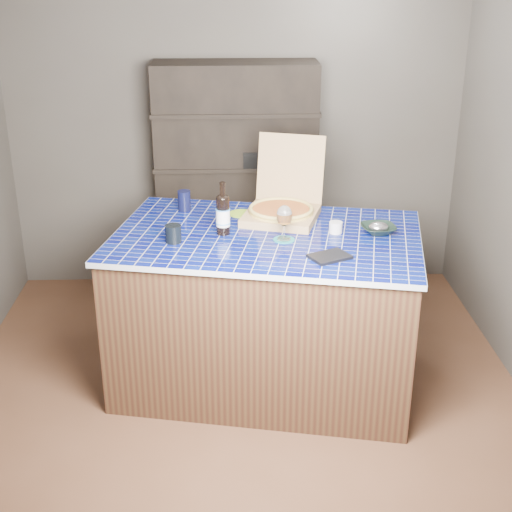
{
  "coord_description": "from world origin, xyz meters",
  "views": [
    {
      "loc": [
        -0.04,
        -3.72,
        2.51
      ],
      "look_at": [
        0.09,
        0.0,
        0.93
      ],
      "focal_mm": 50.0,
      "sensor_mm": 36.0,
      "label": 1
    }
  ],
  "objects_px": {
    "mead_bottle": "(223,214)",
    "bowl": "(378,229)",
    "pizza_box": "(282,208)",
    "wine_glass": "(284,216)",
    "kitchen_island": "(266,309)",
    "dvd_case": "(330,257)"
  },
  "relations": [
    {
      "from": "pizza_box",
      "to": "bowl",
      "type": "xyz_separation_m",
      "value": [
        0.55,
        -0.28,
        -0.04
      ]
    },
    {
      "from": "pizza_box",
      "to": "wine_glass",
      "type": "bearing_deg",
      "value": -75.38
    },
    {
      "from": "mead_bottle",
      "to": "bowl",
      "type": "xyz_separation_m",
      "value": [
        0.92,
        -0.03,
        -0.1
      ]
    },
    {
      "from": "kitchen_island",
      "to": "bowl",
      "type": "relative_size",
      "value": 9.8
    },
    {
      "from": "wine_glass",
      "to": "dvd_case",
      "type": "height_order",
      "value": "wine_glass"
    },
    {
      "from": "kitchen_island",
      "to": "mead_bottle",
      "type": "xyz_separation_m",
      "value": [
        -0.26,
        0.02,
        0.62
      ]
    },
    {
      "from": "mead_bottle",
      "to": "bowl",
      "type": "height_order",
      "value": "mead_bottle"
    },
    {
      "from": "pizza_box",
      "to": "bowl",
      "type": "height_order",
      "value": "pizza_box"
    },
    {
      "from": "pizza_box",
      "to": "dvd_case",
      "type": "bearing_deg",
      "value": -54.85
    },
    {
      "from": "kitchen_island",
      "to": "wine_glass",
      "type": "xyz_separation_m",
      "value": [
        0.1,
        -0.09,
        0.64
      ]
    },
    {
      "from": "kitchen_island",
      "to": "wine_glass",
      "type": "distance_m",
      "value": 0.65
    },
    {
      "from": "bowl",
      "to": "pizza_box",
      "type": "bearing_deg",
      "value": 152.76
    },
    {
      "from": "pizza_box",
      "to": "dvd_case",
      "type": "distance_m",
      "value": 0.68
    },
    {
      "from": "kitchen_island",
      "to": "bowl",
      "type": "xyz_separation_m",
      "value": [
        0.66,
        -0.0,
        0.52
      ]
    },
    {
      "from": "pizza_box",
      "to": "bowl",
      "type": "relative_size",
      "value": 3.11
    },
    {
      "from": "dvd_case",
      "to": "mead_bottle",
      "type": "bearing_deg",
      "value": -150.9
    },
    {
      "from": "mead_bottle",
      "to": "bowl",
      "type": "distance_m",
      "value": 0.92
    },
    {
      "from": "pizza_box",
      "to": "mead_bottle",
      "type": "distance_m",
      "value": 0.45
    },
    {
      "from": "mead_bottle",
      "to": "dvd_case",
      "type": "relative_size",
      "value": 1.51
    },
    {
      "from": "pizza_box",
      "to": "wine_glass",
      "type": "height_order",
      "value": "pizza_box"
    },
    {
      "from": "kitchen_island",
      "to": "bowl",
      "type": "height_order",
      "value": "bowl"
    },
    {
      "from": "bowl",
      "to": "wine_glass",
      "type": "bearing_deg",
      "value": -170.9
    }
  ]
}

